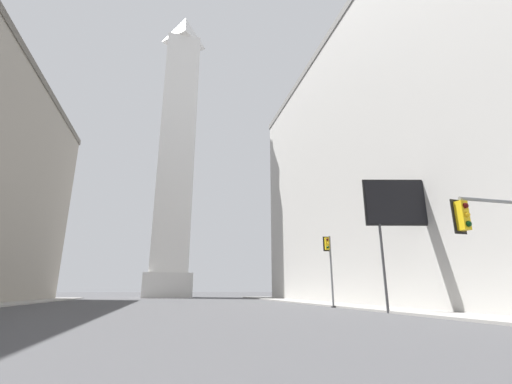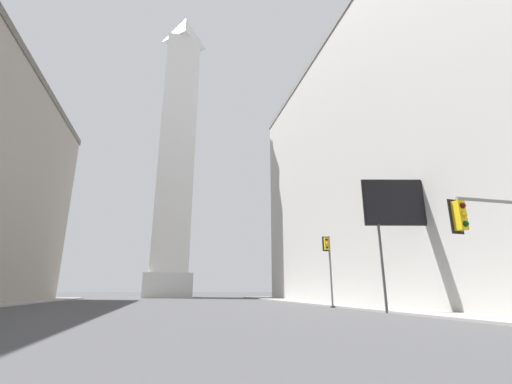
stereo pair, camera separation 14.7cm
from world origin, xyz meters
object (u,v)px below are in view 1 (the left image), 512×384
Objects in this scene: traffic_light_near_right at (512,230)px; traffic_light_mid_right at (329,260)px; obelisk at (177,146)px; billboard_sign at (405,206)px.

traffic_light_near_right is 0.80× the size of traffic_light_mid_right.
traffic_light_mid_right reaches higher than traffic_light_near_right.
billboard_sign is at bearing -72.25° from obelisk.
traffic_light_near_right is at bearing -78.20° from obelisk.
traffic_light_mid_right is at bearing -71.76° from obelisk.
traffic_light_near_right is (12.51, -59.85, -27.52)m from obelisk.
obelisk reaches higher than traffic_light_near_right.
billboard_sign is (15.90, -49.66, -23.98)m from obelisk.
traffic_light_mid_right is at bearing 105.17° from billboard_sign.
obelisk is at bearing 108.24° from traffic_light_mid_right.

